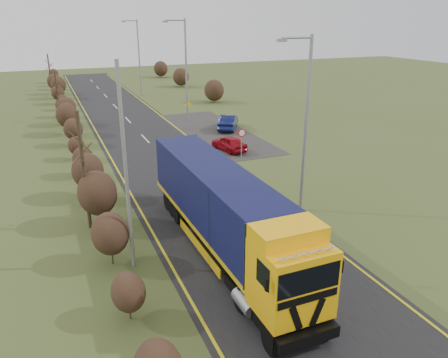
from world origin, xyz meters
name	(u,v)px	position (x,y,z in m)	size (l,w,h in m)	color
ground	(238,239)	(0.00, 0.00, 0.00)	(160.00, 160.00, 0.00)	#404F21
road	(178,174)	(0.00, 10.00, 0.01)	(8.00, 120.00, 0.02)	black
layby	(214,132)	(6.50, 20.00, 0.01)	(6.00, 18.00, 0.02)	#292725
lane_markings	(179,175)	(0.00, 9.69, 0.03)	(7.52, 116.00, 0.01)	gold
hedgerow	(89,173)	(-6.00, 7.89, 1.62)	(2.24, 102.04, 6.05)	#2F1E15
lorry	(224,209)	(-1.18, -1.04, 2.23)	(2.75, 14.12, 3.93)	black
car_red_hatchback	(229,143)	(5.45, 13.87, 0.60)	(1.42, 3.54, 1.21)	maroon
car_blue_sedan	(228,122)	(8.15, 20.43, 0.70)	(1.49, 4.27, 1.41)	#0B1240
streetlight_near	(304,119)	(4.48, 1.72, 5.17)	(1.99, 0.19, 9.36)	gray
streetlight_mid	(185,70)	(4.46, 21.95, 5.55)	(2.12, 0.20, 10.01)	gray
streetlight_far	(138,55)	(4.47, 42.30, 5.43)	(2.08, 0.20, 9.81)	gray
left_pole	(126,171)	(-5.20, -0.53, 4.36)	(0.16, 0.16, 8.71)	gray
speed_sign	(242,138)	(5.60, 11.82, 1.57)	(0.62, 0.10, 2.26)	gray
warning_board	(188,109)	(5.80, 25.44, 1.26)	(0.78, 0.11, 2.05)	gray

